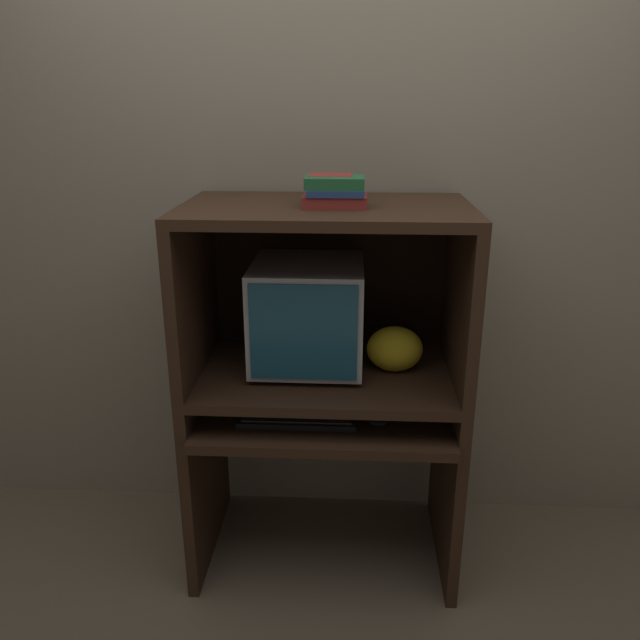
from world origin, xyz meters
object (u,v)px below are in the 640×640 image
(storage_box, at_px, (331,190))
(crt_monitor, at_px, (308,313))
(snack_bag, at_px, (395,349))
(keyboard, at_px, (297,418))
(mouse, at_px, (378,422))
(book_stack, at_px, (335,192))

(storage_box, bearing_deg, crt_monitor, 148.87)
(snack_bag, bearing_deg, keyboard, -153.58)
(crt_monitor, relative_size, snack_bag, 2.12)
(mouse, xyz_separation_m, storage_box, (-0.18, 0.17, 0.78))
(keyboard, xyz_separation_m, book_stack, (0.12, 0.11, 0.78))
(crt_monitor, bearing_deg, keyboard, -96.81)
(mouse, relative_size, storage_box, 0.49)
(crt_monitor, distance_m, mouse, 0.47)
(mouse, bearing_deg, book_stack, 142.10)
(storage_box, bearing_deg, book_stack, -71.50)
(book_stack, relative_size, storage_box, 1.48)
(snack_bag, relative_size, book_stack, 0.98)
(keyboard, distance_m, mouse, 0.29)
(book_stack, bearing_deg, snack_bag, 16.27)
(crt_monitor, bearing_deg, book_stack, -44.87)
(crt_monitor, xyz_separation_m, keyboard, (-0.02, -0.21, -0.32))
(snack_bag, height_order, storage_box, storage_box)
(crt_monitor, xyz_separation_m, snack_bag, (0.32, -0.03, -0.12))
(keyboard, relative_size, storage_box, 2.95)
(crt_monitor, height_order, keyboard, crt_monitor)
(snack_bag, height_order, book_stack, book_stack)
(snack_bag, relative_size, storage_box, 1.45)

